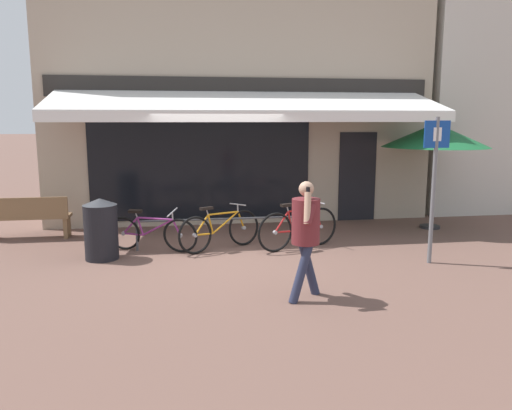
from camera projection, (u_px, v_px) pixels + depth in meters
ground_plane at (224, 256)px, 8.86m from camera, size 160.00×160.00×0.00m
shop_front at (237, 96)px, 12.59m from camera, size 8.99×4.85×5.95m
neighbour_building at (494, 103)px, 14.27m from camera, size 5.55×4.00×5.72m
bike_rack_rail at (221, 223)px, 9.38m from camera, size 3.21×0.04×0.57m
bicycle_purple at (151, 233)px, 9.10m from camera, size 1.69×0.79×0.81m
bicycle_orange at (220, 230)px, 9.26m from camera, size 1.60×0.91×0.84m
bicycle_red at (298, 228)px, 9.31m from camera, size 1.67×0.73×0.88m
pedestrian_adult at (306, 228)px, 6.60m from camera, size 0.53×0.68×1.62m
litter_bin at (101, 229)px, 8.58m from camera, size 0.58×0.58×1.07m
parking_sign at (434, 175)px, 8.19m from camera, size 0.44×0.07×2.44m
cafe_parasol at (435, 136)px, 10.80m from camera, size 2.29×2.29×2.32m
park_bench at (28, 217)px, 10.05m from camera, size 1.60×0.45×0.87m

